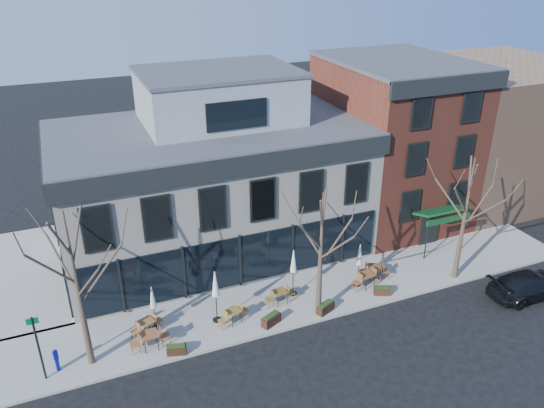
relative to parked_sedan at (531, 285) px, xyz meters
name	(u,v)px	position (x,y,z in m)	size (l,w,h in m)	color
ground	(240,288)	(-14.74, 6.86, -0.73)	(120.00, 120.00, 0.00)	black
sidewalk_front	(308,295)	(-11.49, 4.71, -0.65)	(33.50, 4.70, 0.15)	gray
sidewalk_side	(29,275)	(-25.99, 12.86, -0.65)	(4.50, 12.00, 0.15)	gray
corner_building	(212,180)	(-14.66, 11.93, 3.99)	(18.39, 10.39, 11.10)	silver
red_brick_building	(392,141)	(-1.74, 11.84, 4.91)	(8.20, 11.78, 11.18)	brown
bg_building	(492,128)	(8.26, 12.86, 4.27)	(12.00, 12.00, 10.00)	#8C664C
tree_corner	(78,289)	(-23.23, 3.66, 3.52)	(3.93, 3.98, 7.92)	#382B21
tree_mid	(321,254)	(-11.73, 2.96, 3.06)	(3.50, 3.55, 7.04)	#382B21
tree_right	(465,218)	(-2.73, 2.96, 3.29)	(3.72, 3.77, 7.48)	#382B21
sign_pole	(38,345)	(-25.24, 3.36, 1.35)	(0.50, 0.10, 3.40)	black
parked_sedan	(531,285)	(0.00, 0.00, 0.00)	(2.04, 5.03, 1.46)	black
call_box	(56,359)	(-24.69, 3.72, 0.05)	(0.24, 0.24, 1.19)	#0D16AC
cafe_set_0	(150,339)	(-20.47, 3.59, -0.05)	(1.96, 0.80, 1.03)	brown
cafe_set_1	(147,326)	(-20.42, 4.73, -0.11)	(1.79, 1.04, 0.92)	brown
cafe_set_2	(233,315)	(-16.15, 3.90, -0.10)	(1.81, 0.96, 0.93)	brown
cafe_set_3	(280,295)	(-13.26, 4.53, -0.10)	(1.79, 0.76, 0.93)	brown
cafe_set_4	(367,278)	(-8.08, 4.09, -0.05)	(1.99, 0.90, 1.02)	brown
cafe_set_5	(374,270)	(-7.19, 4.68, -0.08)	(1.86, 1.10, 0.96)	brown
umbrella_0	(153,300)	(-19.96, 4.96, 1.20)	(0.40, 0.40, 2.52)	black
umbrella_1	(215,286)	(-16.89, 4.37, 1.54)	(0.48, 0.48, 3.01)	black
umbrella_3	(293,264)	(-12.27, 5.01, 1.42)	(0.45, 0.45, 2.83)	black
umbrella_4	(360,257)	(-8.48, 4.40, 1.32)	(0.43, 0.43, 2.69)	black
planter_0	(177,350)	(-19.41, 2.69, -0.32)	(0.98, 0.61, 0.51)	black
planter_1	(271,319)	(-14.40, 3.02, -0.28)	(1.15, 0.82, 0.60)	#321810
planter_2	(326,307)	(-11.35, 2.86, -0.29)	(1.11, 0.76, 0.57)	black
planter_3	(382,290)	(-7.68, 3.07, -0.32)	(0.99, 0.69, 0.51)	#321E10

